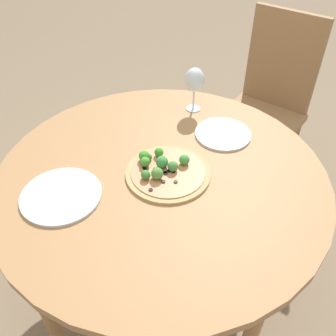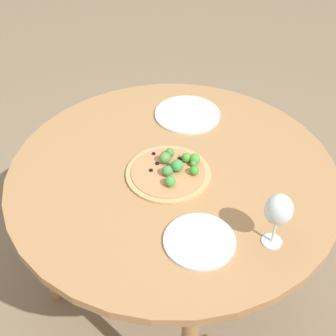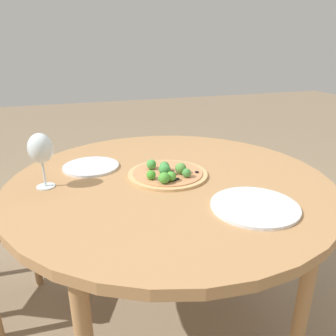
{
  "view_description": "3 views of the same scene",
  "coord_description": "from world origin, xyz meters",
  "px_view_note": "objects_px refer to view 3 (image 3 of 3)",
  "views": [
    {
      "loc": [
        -0.2,
        0.96,
        1.6
      ],
      "look_at": [
        -0.03,
        0.0,
        0.74
      ],
      "focal_mm": 40.0,
      "sensor_mm": 36.0,
      "label": 1
    },
    {
      "loc": [
        -0.96,
        -0.78,
        1.82
      ],
      "look_at": [
        -0.03,
        0.0,
        0.74
      ],
      "focal_mm": 50.0,
      "sensor_mm": 36.0,
      "label": 2
    },
    {
      "loc": [
        1.06,
        -0.36,
        1.18
      ],
      "look_at": [
        -0.03,
        0.0,
        0.74
      ],
      "focal_mm": 35.0,
      "sensor_mm": 36.0,
      "label": 3
    }
  ],
  "objects_px": {
    "plate_far": "(91,167)",
    "pizza": "(168,173)",
    "plate_near": "(255,206)",
    "wine_glass": "(40,149)"
  },
  "relations": [
    {
      "from": "plate_far",
      "to": "plate_near",
      "type": "bearing_deg",
      "value": 41.02
    },
    {
      "from": "pizza",
      "to": "plate_near",
      "type": "xyz_separation_m",
      "value": [
        0.32,
        0.17,
        -0.01
      ]
    },
    {
      "from": "pizza",
      "to": "wine_glass",
      "type": "bearing_deg",
      "value": -95.67
    },
    {
      "from": "pizza",
      "to": "plate_far",
      "type": "relative_size",
      "value": 1.35
    },
    {
      "from": "pizza",
      "to": "plate_far",
      "type": "bearing_deg",
      "value": -124.86
    },
    {
      "from": "plate_far",
      "to": "pizza",
      "type": "bearing_deg",
      "value": 55.14
    },
    {
      "from": "pizza",
      "to": "wine_glass",
      "type": "height_order",
      "value": "wine_glass"
    },
    {
      "from": "wine_glass",
      "to": "plate_far",
      "type": "bearing_deg",
      "value": 129.81
    },
    {
      "from": "pizza",
      "to": "plate_near",
      "type": "distance_m",
      "value": 0.36
    },
    {
      "from": "plate_near",
      "to": "plate_far",
      "type": "xyz_separation_m",
      "value": [
        -0.5,
        -0.44,
        0.0
      ]
    }
  ]
}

